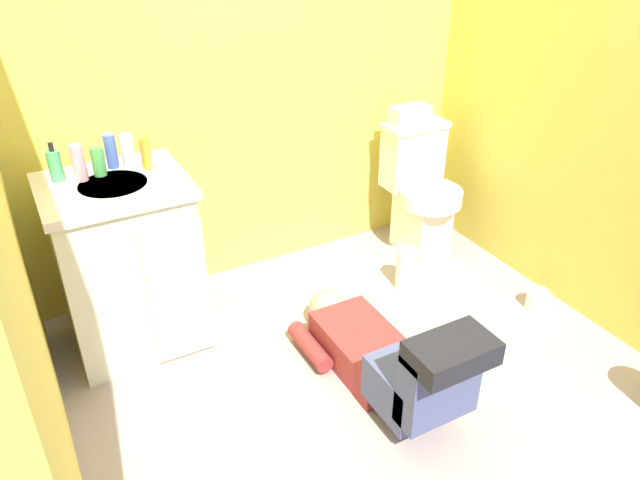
# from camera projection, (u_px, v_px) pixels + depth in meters

# --- Properties ---
(ground_plane) EXTENTS (2.90, 3.15, 0.04)m
(ground_plane) POSITION_uv_depth(u_px,v_px,m) (362.00, 375.00, 2.73)
(ground_plane) COLOR #9F8F8C
(wall_back) EXTENTS (2.56, 0.08, 2.40)m
(wall_back) POSITION_uv_depth(u_px,v_px,m) (250.00, 47.00, 2.96)
(wall_back) COLOR #DAC64B
(wall_back) RESTS_ON ground_plane
(wall_right) EXTENTS (0.08, 2.15, 2.40)m
(wall_right) POSITION_uv_depth(u_px,v_px,m) (616.00, 67.00, 2.63)
(wall_right) COLOR #DAC64B
(wall_right) RESTS_ON ground_plane
(toilet) EXTENTS (0.36, 0.46, 0.75)m
(toilet) POSITION_uv_depth(u_px,v_px,m) (420.00, 192.00, 3.48)
(toilet) COLOR white
(toilet) RESTS_ON ground_plane
(vanity_cabinet) EXTENTS (0.60, 0.53, 0.82)m
(vanity_cabinet) POSITION_uv_depth(u_px,v_px,m) (128.00, 264.00, 2.72)
(vanity_cabinet) COLOR silver
(vanity_cabinet) RESTS_ON ground_plane
(faucet) EXTENTS (0.02, 0.02, 0.10)m
(faucet) POSITION_uv_depth(u_px,v_px,m) (102.00, 159.00, 2.60)
(faucet) COLOR silver
(faucet) RESTS_ON vanity_cabinet
(person_plumber) EXTENTS (0.39, 1.06, 0.52)m
(person_plumber) POSITION_uv_depth(u_px,v_px,m) (387.00, 358.00, 2.54)
(person_plumber) COLOR maroon
(person_plumber) RESTS_ON ground_plane
(tissue_box) EXTENTS (0.22, 0.11, 0.10)m
(tissue_box) POSITION_uv_depth(u_px,v_px,m) (410.00, 115.00, 3.31)
(tissue_box) COLOR silver
(tissue_box) RESTS_ON toilet
(soap_dispenser) EXTENTS (0.06, 0.06, 0.17)m
(soap_dispenser) POSITION_uv_depth(u_px,v_px,m) (55.00, 165.00, 2.50)
(soap_dispenser) COLOR #439760
(soap_dispenser) RESTS_ON vanity_cabinet
(bottle_pink) EXTENTS (0.05, 0.05, 0.16)m
(bottle_pink) POSITION_uv_depth(u_px,v_px,m) (79.00, 163.00, 2.49)
(bottle_pink) COLOR pink
(bottle_pink) RESTS_ON vanity_cabinet
(bottle_green) EXTENTS (0.05, 0.05, 0.12)m
(bottle_green) POSITION_uv_depth(u_px,v_px,m) (98.00, 161.00, 2.55)
(bottle_green) COLOR green
(bottle_green) RESTS_ON vanity_cabinet
(bottle_blue) EXTENTS (0.05, 0.05, 0.15)m
(bottle_blue) POSITION_uv_depth(u_px,v_px,m) (111.00, 151.00, 2.61)
(bottle_blue) COLOR #445EB6
(bottle_blue) RESTS_ON vanity_cabinet
(bottle_white) EXTENTS (0.06, 0.06, 0.15)m
(bottle_white) POSITION_uv_depth(u_px,v_px,m) (128.00, 151.00, 2.61)
(bottle_white) COLOR silver
(bottle_white) RESTS_ON vanity_cabinet
(bottle_amber) EXTENTS (0.04, 0.04, 0.14)m
(bottle_amber) POSITION_uv_depth(u_px,v_px,m) (146.00, 153.00, 2.60)
(bottle_amber) COLOR #C18A28
(bottle_amber) RESTS_ON vanity_cabinet
(paper_towel_roll) EXTENTS (0.11, 0.11, 0.23)m
(paper_towel_roll) POSITION_uv_depth(u_px,v_px,m) (406.00, 269.00, 3.24)
(paper_towel_roll) COLOR white
(paper_towel_roll) RESTS_ON ground_plane
(toilet_paper_roll) EXTENTS (0.11, 0.11, 0.10)m
(toilet_paper_roll) POSITION_uv_depth(u_px,v_px,m) (537.00, 299.00, 3.11)
(toilet_paper_roll) COLOR white
(toilet_paper_roll) RESTS_ON ground_plane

